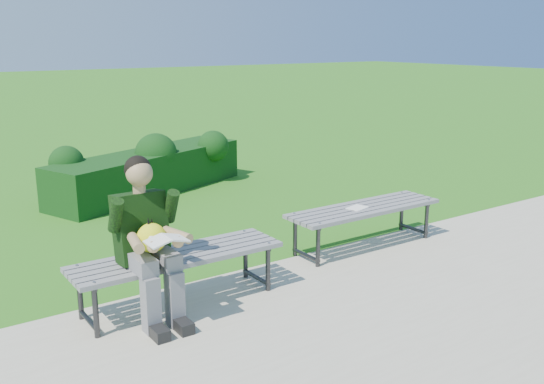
{
  "coord_description": "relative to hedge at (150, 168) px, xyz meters",
  "views": [
    {
      "loc": [
        -3.1,
        -4.76,
        2.22
      ],
      "look_at": [
        0.01,
        -0.21,
        0.82
      ],
      "focal_mm": 40.0,
      "sensor_mm": 36.0,
      "label": 1
    }
  ],
  "objects": [
    {
      "name": "paper_sheet",
      "position": [
        0.8,
        -3.63,
        0.11
      ],
      "size": [
        0.25,
        0.21,
        0.01
      ],
      "color": "white",
      "rests_on": "bench_right"
    },
    {
      "name": "hedge",
      "position": [
        0.0,
        0.0,
        0.0
      ],
      "size": [
        3.29,
        1.91,
        0.88
      ],
      "color": "#113D10",
      "rests_on": "ground"
    },
    {
      "name": "bench_left",
      "position": [
        -1.39,
        -3.84,
        0.05
      ],
      "size": [
        1.8,
        0.5,
        0.46
      ],
      "color": "gray",
      "rests_on": "walkway"
    },
    {
      "name": "bench_right",
      "position": [
        0.9,
        -3.63,
        0.05
      ],
      "size": [
        1.8,
        0.5,
        0.46
      ],
      "color": "gray",
      "rests_on": "walkway"
    },
    {
      "name": "seated_boy",
      "position": [
        -1.69,
        -3.93,
        0.35
      ],
      "size": [
        0.56,
        0.76,
        1.31
      ],
      "color": "gray",
      "rests_on": "walkway"
    },
    {
      "name": "walkway",
      "position": [
        -0.34,
        -5.21,
        -0.35
      ],
      "size": [
        30.0,
        3.5,
        0.02
      ],
      "color": "#B1A496",
      "rests_on": "ground"
    },
    {
      "name": "ground",
      "position": [
        -0.34,
        -3.46,
        -0.36
      ],
      "size": [
        80.0,
        80.0,
        0.0
      ],
      "color": "#1D6616",
      "rests_on": "ground"
    }
  ]
}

